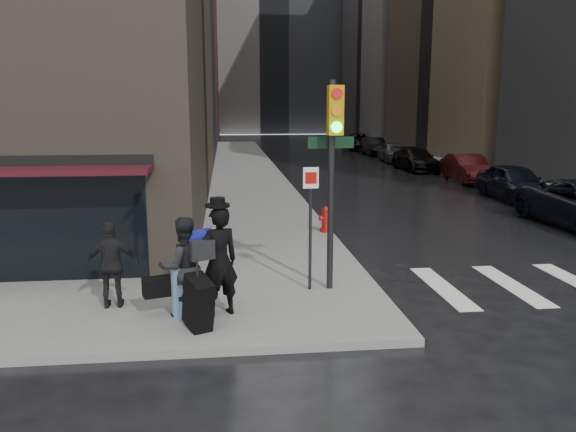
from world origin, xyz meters
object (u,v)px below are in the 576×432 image
object	(u,v)px
parked_car_2	(467,168)
parked_car_4	(393,152)
man_jeans	(183,267)
parked_car_5	(374,146)
man_greycoat	(112,264)
fire_hydrant	(326,220)
parked_car_6	(360,142)
parked_car_1	(514,182)
parked_car_3	(416,159)
man_overcoat	(215,268)
traffic_light	(331,158)

from	to	relation	value
parked_car_2	parked_car_4	size ratio (longest dim) A/B	1.05
man_jeans	parked_car_5	bearing A→B (deg)	-128.43
man_greycoat	fire_hydrant	size ratio (longest dim) A/B	2.13
fire_hydrant	parked_car_5	distance (m)	30.20
fire_hydrant	parked_car_6	xyz separation A→B (m)	(9.35, 34.48, 0.25)
parked_car_1	parked_car_6	distance (m)	28.56
parked_car_4	parked_car_3	bearing A→B (deg)	-88.75
man_overcoat	man_greycoat	bearing A→B (deg)	-46.42
parked_car_1	parked_car_5	size ratio (longest dim) A/B	1.03
man_jeans	parked_car_2	world-z (taller)	man_jeans
man_jeans	parked_car_4	size ratio (longest dim) A/B	0.44
man_jeans	fire_hydrant	world-z (taller)	man_jeans
fire_hydrant	parked_car_6	size ratio (longest dim) A/B	0.15
fire_hydrant	parked_car_1	size ratio (longest dim) A/B	0.18
man_jeans	traffic_light	size ratio (longest dim) A/B	0.43
man_overcoat	fire_hydrant	size ratio (longest dim) A/B	2.82
parked_car_5	parked_car_6	distance (m)	5.71
parked_car_2	parked_car_5	xyz separation A→B (m)	(-0.48, 17.13, -0.02)
parked_car_3	parked_car_6	size ratio (longest dim) A/B	0.88
parked_car_3	parked_car_1	bearing A→B (deg)	-90.76
man_overcoat	traffic_light	distance (m)	3.28
parked_car_1	parked_car_3	distance (m)	11.43
man_overcoat	parked_car_2	size ratio (longest dim) A/B	0.50
parked_car_3	parked_car_5	xyz separation A→B (m)	(0.35, 11.42, 0.03)
parked_car_4	traffic_light	bearing A→B (deg)	-105.63
parked_car_2	parked_car_3	size ratio (longest dim) A/B	0.93
fire_hydrant	parked_car_2	xyz separation A→B (m)	(9.66, 11.63, 0.23)
man_greycoat	parked_car_6	size ratio (longest dim) A/B	0.31
man_overcoat	man_greycoat	distance (m)	2.11
parked_car_3	man_greycoat	bearing A→B (deg)	-123.66
man_overcoat	parked_car_3	bearing A→B (deg)	-141.24
traffic_light	parked_car_3	world-z (taller)	traffic_light
man_jeans	traffic_light	world-z (taller)	traffic_light
man_overcoat	man_jeans	xyz separation A→B (m)	(-0.58, 0.18, -0.01)
fire_hydrant	man_jeans	bearing A→B (deg)	-120.00
man_overcoat	fire_hydrant	bearing A→B (deg)	-140.20
man_jeans	man_greycoat	world-z (taller)	man_jeans
fire_hydrant	parked_car_3	bearing A→B (deg)	63.02
traffic_light	parked_car_5	bearing A→B (deg)	68.87
parked_car_4	parked_car_5	bearing A→B (deg)	92.51
man_overcoat	man_greycoat	size ratio (longest dim) A/B	1.33
parked_car_4	parked_car_5	distance (m)	5.71
parked_car_1	parked_car_4	xyz separation A→B (m)	(-0.14, 17.13, -0.05)
man_greycoat	parked_car_2	xyz separation A→B (m)	(14.89, 17.71, -0.26)
man_jeans	man_greycoat	xyz separation A→B (m)	(-1.38, 0.60, -0.09)
man_greycoat	parked_car_1	distance (m)	18.78
man_jeans	parked_car_3	world-z (taller)	man_jeans
man_greycoat	traffic_light	xyz separation A→B (m)	(4.31, 0.56, 1.94)
traffic_light	parked_car_1	size ratio (longest dim) A/B	0.96
parked_car_2	parked_car_4	world-z (taller)	parked_car_2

